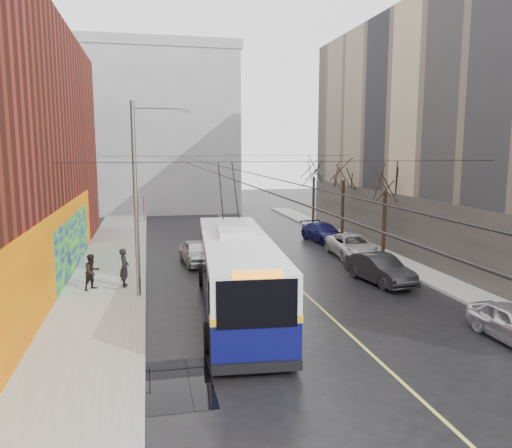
{
  "coord_description": "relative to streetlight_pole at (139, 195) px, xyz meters",
  "views": [
    {
      "loc": [
        -5.73,
        -13.13,
        6.91
      ],
      "look_at": [
        -0.32,
        11.82,
        3.04
      ],
      "focal_mm": 35.0,
      "sensor_mm": 36.0,
      "label": 1
    }
  ],
  "objects": [
    {
      "name": "following_car",
      "position": [
        3.15,
        6.53,
        -4.14
      ],
      "size": [
        2.1,
        4.29,
        1.41
      ],
      "primitive_type": "imported",
      "rotation": [
        0.0,
        0.0,
        0.11
      ],
      "color": "silver",
      "rests_on": "ground"
    },
    {
      "name": "catenary_wires",
      "position": [
        3.6,
        4.77,
        1.4
      ],
      "size": [
        18.0,
        60.0,
        0.22
      ],
      "color": "black"
    },
    {
      "name": "pedestrian_b",
      "position": [
        -2.36,
        1.43,
        -3.82
      ],
      "size": [
        1.07,
        1.06,
        1.74
      ],
      "primitive_type": "imported",
      "rotation": [
        0.0,
        0.0,
        0.77
      ],
      "color": "black",
      "rests_on": "sidewalk_left"
    },
    {
      "name": "tree_far",
      "position": [
        15.14,
        20.0,
        0.3
      ],
      "size": [
        3.2,
        3.2,
        6.57
      ],
      "color": "black",
      "rests_on": "ground"
    },
    {
      "name": "lane_line",
      "position": [
        7.64,
        4.0,
        -4.84
      ],
      "size": [
        0.12,
        50.0,
        0.01
      ],
      "primitive_type": "cube",
      "color": "#BFB74C",
      "rests_on": "ground"
    },
    {
      "name": "building_far",
      "position": [
        0.14,
        34.99,
        4.17
      ],
      "size": [
        20.5,
        12.1,
        18.0
      ],
      "color": "gray",
      "rests_on": "ground"
    },
    {
      "name": "pedestrian_a",
      "position": [
        -0.86,
        1.67,
        -3.75
      ],
      "size": [
        0.5,
        0.72,
        1.9
      ],
      "primitive_type": "imported",
      "rotation": [
        0.0,
        0.0,
        1.5
      ],
      "color": "black",
      "rests_on": "sidewalk_left"
    },
    {
      "name": "puddle",
      "position": [
        0.83,
        -9.05,
        -4.84
      ],
      "size": [
        2.56,
        3.44,
        0.01
      ],
      "primitive_type": "cube",
      "color": "black",
      "rests_on": "ground"
    },
    {
      "name": "ground",
      "position": [
        6.14,
        -10.0,
        -4.85
      ],
      "size": [
        140.0,
        140.0,
        0.0
      ],
      "primitive_type": "plane",
      "color": "black",
      "rests_on": "ground"
    },
    {
      "name": "tree_mid",
      "position": [
        15.14,
        13.0,
        0.41
      ],
      "size": [
        3.2,
        3.2,
        6.68
      ],
      "color": "black",
      "rests_on": "ground"
    },
    {
      "name": "parked_car_d",
      "position": [
        13.14,
        11.71,
        -4.16
      ],
      "size": [
        2.64,
        5.0,
        1.38
      ],
      "primitive_type": "imported",
      "rotation": [
        0.0,
        0.0,
        0.15
      ],
      "color": "#181752",
      "rests_on": "ground"
    },
    {
      "name": "parked_car_b",
      "position": [
        12.03,
        0.11,
        -4.11
      ],
      "size": [
        2.26,
        4.68,
        1.48
      ],
      "primitive_type": "imported",
      "rotation": [
        0.0,
        0.0,
        0.16
      ],
      "color": "#242426",
      "rests_on": "ground"
    },
    {
      "name": "trolleybus",
      "position": [
        3.99,
        -2.83,
        -3.12
      ],
      "size": [
        3.86,
        13.24,
        6.2
      ],
      "rotation": [
        0.0,
        0.0,
        -0.08
      ],
      "color": "#090A45",
      "rests_on": "ground"
    },
    {
      "name": "sidewalk_right",
      "position": [
        15.14,
        2.0,
        -4.77
      ],
      "size": [
        2.0,
        60.0,
        0.15
      ],
      "primitive_type": "cube",
      "color": "gray",
      "rests_on": "ground"
    },
    {
      "name": "tree_near",
      "position": [
        15.14,
        6.0,
        0.13
      ],
      "size": [
        3.2,
        3.2,
        6.4
      ],
      "color": "black",
      "rests_on": "ground"
    },
    {
      "name": "streetlight_pole",
      "position": [
        0.0,
        0.0,
        0.0
      ],
      "size": [
        2.65,
        0.6,
        9.0
      ],
      "color": "slate",
      "rests_on": "ground"
    },
    {
      "name": "parked_car_c",
      "position": [
        13.14,
        6.25,
        -4.13
      ],
      "size": [
        2.66,
        5.29,
        1.44
      ],
      "primitive_type": "imported",
      "rotation": [
        0.0,
        0.0,
        -0.05
      ],
      "color": "#B9B9BB",
      "rests_on": "ground"
    },
    {
      "name": "pigeons_flying",
      "position": [
        4.22,
        0.18,
        2.36
      ],
      "size": [
        4.05,
        2.3,
        1.26
      ],
      "color": "slate"
    },
    {
      "name": "sidewalk_left",
      "position": [
        -1.86,
        2.0,
        -4.77
      ],
      "size": [
        4.0,
        60.0,
        0.15
      ],
      "primitive_type": "cube",
      "color": "gray",
      "rests_on": "ground"
    }
  ]
}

